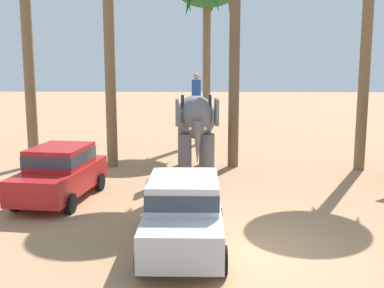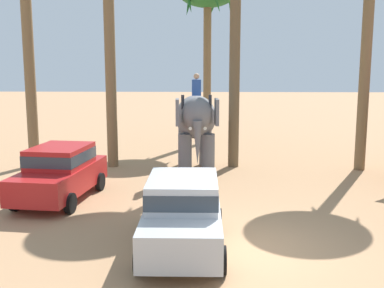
# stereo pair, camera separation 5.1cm
# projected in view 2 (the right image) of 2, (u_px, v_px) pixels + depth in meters

# --- Properties ---
(ground_plane) EXTENTS (120.00, 120.00, 0.00)m
(ground_plane) POSITION_uv_depth(u_px,v_px,m) (242.00, 250.00, 11.06)
(ground_plane) COLOR tan
(car_sedan_foreground) EXTENTS (1.91, 4.12, 1.70)m
(car_sedan_foreground) POSITION_uv_depth(u_px,v_px,m) (183.00, 211.00, 10.97)
(car_sedan_foreground) COLOR #B7BABF
(car_sedan_foreground) RESTS_ON ground
(car_parked_far_side) EXTENTS (2.24, 4.27, 1.70)m
(car_parked_far_side) POSITION_uv_depth(u_px,v_px,m) (60.00, 171.00, 15.02)
(car_parked_far_side) COLOR red
(car_parked_far_side) RESTS_ON ground
(elephant_with_mahout) EXTENTS (1.77, 3.92, 3.88)m
(elephant_with_mahout) POSITION_uv_depth(u_px,v_px,m) (196.00, 122.00, 18.81)
(elephant_with_mahout) COLOR slate
(elephant_with_mahout) RESTS_ON ground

